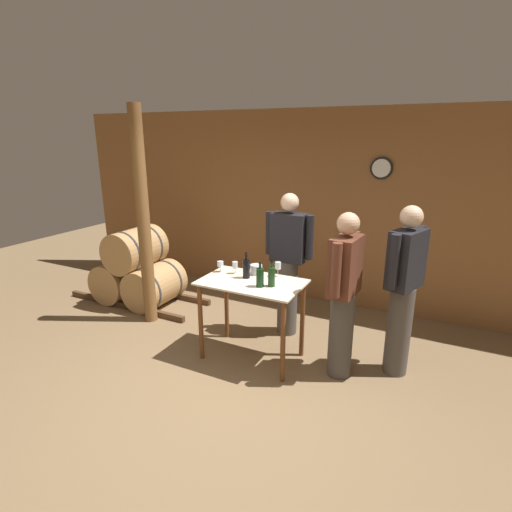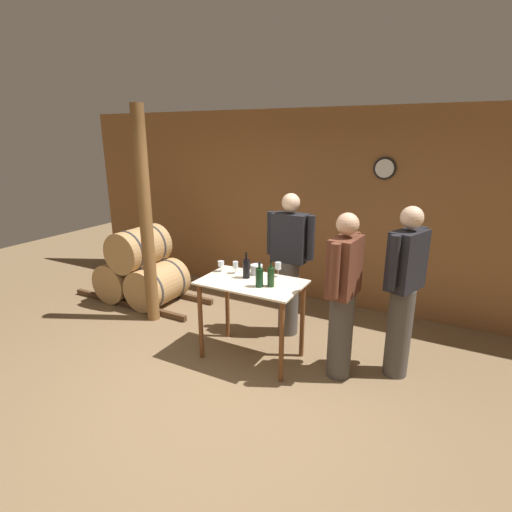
% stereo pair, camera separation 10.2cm
% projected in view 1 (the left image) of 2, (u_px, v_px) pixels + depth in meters
% --- Properties ---
extents(ground_plane, '(14.00, 14.00, 0.00)m').
position_uv_depth(ground_plane, '(223.00, 402.00, 3.65)').
color(ground_plane, brown).
extents(back_wall, '(8.40, 0.08, 2.70)m').
position_uv_depth(back_wall, '(321.00, 209.00, 5.59)').
color(back_wall, brown).
rests_on(back_wall, ground_plane).
extents(barrel_rack, '(2.05, 0.77, 1.10)m').
position_uv_depth(barrel_rack, '(137.00, 272.00, 5.78)').
color(barrel_rack, '#4C331E').
rests_on(barrel_rack, ground_plane).
extents(tasting_table, '(1.07, 0.66, 0.88)m').
position_uv_depth(tasting_table, '(252.00, 297.00, 4.21)').
color(tasting_table, beige).
rests_on(tasting_table, ground_plane).
extents(wooden_post, '(0.16, 0.16, 2.70)m').
position_uv_depth(wooden_post, '(143.00, 220.00, 4.90)').
color(wooden_post, brown).
rests_on(wooden_post, ground_plane).
extents(wine_bottle_far_left, '(0.08, 0.08, 0.28)m').
position_uv_depth(wine_bottle_far_left, '(246.00, 268.00, 4.23)').
color(wine_bottle_far_left, black).
rests_on(wine_bottle_far_left, tasting_table).
extents(wine_bottle_left, '(0.08, 0.08, 0.26)m').
position_uv_depth(wine_bottle_left, '(260.00, 277.00, 3.98)').
color(wine_bottle_left, black).
rests_on(wine_bottle_left, tasting_table).
extents(wine_bottle_center, '(0.07, 0.07, 0.27)m').
position_uv_depth(wine_bottle_center, '(271.00, 276.00, 3.99)').
color(wine_bottle_center, '#193819').
rests_on(wine_bottle_center, tasting_table).
extents(wine_glass_near_left, '(0.07, 0.07, 0.12)m').
position_uv_depth(wine_glass_near_left, '(220.00, 264.00, 4.42)').
color(wine_glass_near_left, silver).
rests_on(wine_glass_near_left, tasting_table).
extents(wine_glass_near_center, '(0.06, 0.06, 0.14)m').
position_uv_depth(wine_glass_near_center, '(235.00, 265.00, 4.37)').
color(wine_glass_near_center, silver).
rests_on(wine_glass_near_center, tasting_table).
extents(wine_glass_near_right, '(0.07, 0.07, 0.16)m').
position_uv_depth(wine_glass_near_right, '(278.00, 266.00, 4.27)').
color(wine_glass_near_right, silver).
rests_on(wine_glass_near_right, tasting_table).
extents(ice_bucket, '(0.13, 0.13, 0.11)m').
position_uv_depth(ice_bucket, '(256.00, 270.00, 4.35)').
color(ice_bucket, silver).
rests_on(ice_bucket, tasting_table).
extents(person_host, '(0.34, 0.56, 1.73)m').
position_uv_depth(person_host, '(403.00, 289.00, 3.87)').
color(person_host, '#4C4742').
rests_on(person_host, ground_plane).
extents(person_visitor_with_scarf, '(0.25, 0.59, 1.67)m').
position_uv_depth(person_visitor_with_scarf, '(344.00, 293.00, 3.84)').
color(person_visitor_with_scarf, '#4C4742').
rests_on(person_visitor_with_scarf, ground_plane).
extents(person_visitor_bearded, '(0.59, 0.24, 1.72)m').
position_uv_depth(person_visitor_bearded, '(288.00, 262.00, 4.70)').
color(person_visitor_bearded, '#4C4742').
rests_on(person_visitor_bearded, ground_plane).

